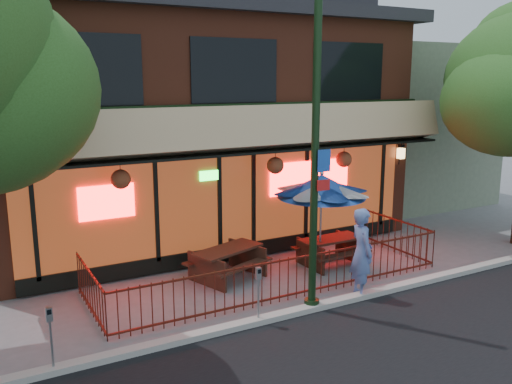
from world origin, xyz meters
TOP-DOWN VIEW (x-y plane):
  - ground at (0.00, 0.00)m, footprint 80.00×80.00m
  - curb at (0.00, -0.50)m, footprint 80.00×0.25m
  - restaurant_building at (0.00, 7.11)m, footprint 12.96×9.49m
  - neighbor_building at (9.00, 7.70)m, footprint 6.00×7.00m
  - patio_fence at (0.00, 0.50)m, footprint 8.44×2.62m
  - street_light at (0.00, -0.40)m, footprint 0.43×0.32m
  - picnic_table_left at (-0.80, 2.06)m, footprint 2.13×1.87m
  - picnic_table_right at (2.01, 1.67)m, footprint 1.70×1.31m
  - patio_umbrella at (1.60, 1.57)m, footprint 2.22×2.22m
  - pedestrian at (1.36, -0.35)m, footprint 0.65×0.84m
  - parking_meter_near at (-1.35, -0.48)m, footprint 0.11×0.10m
  - parking_meter_far at (-5.26, -0.48)m, footprint 0.10×0.09m

SIDE VIEW (x-z plane):
  - ground at x=0.00m, z-range 0.00..0.00m
  - curb at x=0.00m, z-range 0.00..0.12m
  - picnic_table_right at x=2.01m, z-range 0.11..0.84m
  - picnic_table_left at x=-0.80m, z-range 0.12..0.88m
  - patio_fence at x=0.00m, z-range 0.13..1.13m
  - parking_meter_near at x=-1.35m, z-range 0.21..1.39m
  - parking_meter_far at x=-5.26m, z-range 0.21..1.39m
  - pedestrian at x=1.36m, z-range 0.00..2.03m
  - patio_umbrella at x=1.60m, z-range 0.90..3.44m
  - neighbor_building at x=9.00m, z-range 0.00..6.00m
  - street_light at x=0.00m, z-range -0.35..6.65m
  - restaurant_building at x=0.00m, z-range 0.10..8.15m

